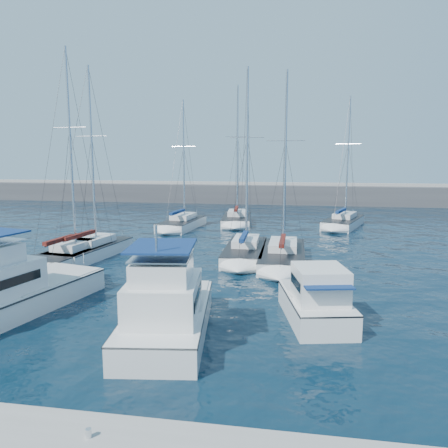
% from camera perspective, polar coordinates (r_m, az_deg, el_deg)
% --- Properties ---
extents(ground, '(220.00, 220.00, 0.00)m').
position_cam_1_polar(ground, '(22.77, -4.51, -11.38)').
color(ground, black).
rests_on(ground, ground).
extents(breakwater, '(160.00, 6.00, 4.45)m').
position_cam_1_polar(breakwater, '(73.21, 5.29, 3.60)').
color(breakwater, '#424244').
rests_on(breakwater, ground).
extents(dock, '(40.00, 2.20, 0.60)m').
position_cam_1_polar(dock, '(13.39, -17.18, -26.15)').
color(dock, gray).
rests_on(dock, ground).
extents(dock_cleat_centre, '(0.16, 0.16, 0.25)m').
position_cam_1_polar(dock_cleat_centre, '(13.15, -17.28, -24.63)').
color(dock_cleat_centre, silver).
rests_on(dock_cleat_centre, dock).
extents(motor_yacht_stbd_inner, '(4.48, 8.63, 4.69)m').
position_cam_1_polar(motor_yacht_stbd_inner, '(19.62, -7.50, -11.32)').
color(motor_yacht_stbd_inner, silver).
rests_on(motor_yacht_stbd_inner, ground).
extents(motor_yacht_stbd_outer, '(3.79, 5.94, 3.20)m').
position_cam_1_polar(motor_yacht_stbd_outer, '(21.67, 12.00, -9.99)').
color(motor_yacht_stbd_outer, silver).
rests_on(motor_yacht_stbd_outer, ground).
extents(sailboat_mid_a, '(3.84, 7.46, 15.86)m').
position_cam_1_polar(sailboat_mid_a, '(34.38, -19.37, -3.89)').
color(sailboat_mid_a, silver).
rests_on(sailboat_mid_a, ground).
extents(sailboat_mid_b, '(4.21, 8.29, 14.96)m').
position_cam_1_polar(sailboat_mid_b, '(35.90, -17.00, -3.27)').
color(sailboat_mid_b, silver).
rests_on(sailboat_mid_b, ground).
extents(sailboat_mid_c, '(3.13, 8.21, 14.79)m').
position_cam_1_polar(sailboat_mid_c, '(33.91, 2.80, -3.59)').
color(sailboat_mid_c, silver).
rests_on(sailboat_mid_c, ground).
extents(sailboat_mid_d, '(3.19, 8.94, 14.32)m').
position_cam_1_polar(sailboat_mid_d, '(32.80, 7.68, -4.13)').
color(sailboat_mid_d, silver).
rests_on(sailboat_mid_d, ground).
extents(sailboat_back_a, '(3.94, 8.20, 14.08)m').
position_cam_1_polar(sailboat_back_a, '(47.83, -5.49, 0.07)').
color(sailboat_back_a, silver).
rests_on(sailboat_back_a, ground).
extents(sailboat_back_b, '(3.79, 7.93, 16.04)m').
position_cam_1_polar(sailboat_back_b, '(50.50, 1.68, 0.61)').
color(sailboat_back_b, silver).
rests_on(sailboat_back_b, ground).
extents(sailboat_back_c, '(5.50, 8.68, 14.58)m').
position_cam_1_polar(sailboat_back_c, '(50.32, 15.33, 0.24)').
color(sailboat_back_c, silver).
rests_on(sailboat_back_c, ground).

